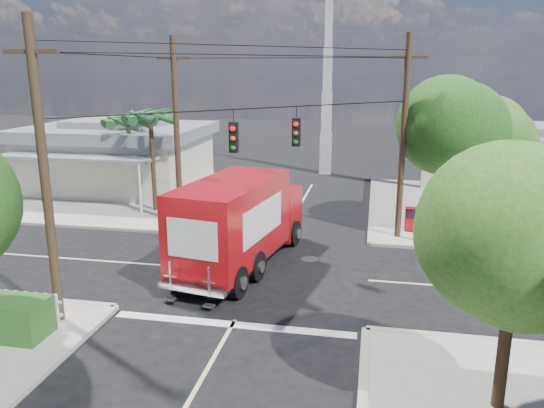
# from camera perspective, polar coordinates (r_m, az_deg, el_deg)

# --- Properties ---
(ground) EXTENTS (120.00, 120.00, 0.00)m
(ground) POSITION_cam_1_polar(r_m,az_deg,el_deg) (20.37, -1.08, -7.39)
(ground) COLOR black
(ground) RESTS_ON ground
(sidewalk_ne) EXTENTS (14.12, 14.12, 0.14)m
(sidewalk_ne) POSITION_cam_1_polar(r_m,az_deg,el_deg) (31.09, 23.46, -0.75)
(sidewalk_ne) COLOR gray
(sidewalk_ne) RESTS_ON ground
(sidewalk_nw) EXTENTS (14.12, 14.12, 0.14)m
(sidewalk_nw) POSITION_cam_1_polar(r_m,az_deg,el_deg) (33.76, -15.44, 1.07)
(sidewalk_nw) COLOR gray
(sidewalk_nw) RESTS_ON ground
(road_markings) EXTENTS (32.00, 32.00, 0.01)m
(road_markings) POSITION_cam_1_polar(r_m,az_deg,el_deg) (19.04, -2.02, -8.99)
(road_markings) COLOR beige
(road_markings) RESTS_ON ground
(building_ne) EXTENTS (11.80, 10.20, 4.50)m
(building_ne) POSITION_cam_1_polar(r_m,az_deg,el_deg) (32.05, 26.29, 3.51)
(building_ne) COLOR beige
(building_ne) RESTS_ON sidewalk_ne
(building_nw) EXTENTS (10.80, 10.20, 4.30)m
(building_nw) POSITION_cam_1_polar(r_m,az_deg,el_deg) (35.24, -16.18, 5.13)
(building_nw) COLOR beige
(building_nw) RESTS_ON sidewalk_nw
(radio_tower) EXTENTS (0.80, 0.80, 17.00)m
(radio_tower) POSITION_cam_1_polar(r_m,az_deg,el_deg) (38.69, 5.94, 11.50)
(radio_tower) COLOR silver
(radio_tower) RESTS_ON ground
(tree_ne_front) EXTENTS (4.21, 4.14, 6.66)m
(tree_ne_front) POSITION_cam_1_polar(r_m,az_deg,el_deg) (25.60, 18.33, 7.42)
(tree_ne_front) COLOR #422D1C
(tree_ne_front) RESTS_ON sidewalk_ne
(tree_ne_back) EXTENTS (3.77, 3.66, 5.82)m
(tree_ne_back) POSITION_cam_1_polar(r_m,az_deg,el_deg) (28.26, 22.96, 6.42)
(tree_ne_back) COLOR #422D1C
(tree_ne_back) RESTS_ON sidewalk_ne
(tree_se) EXTENTS (3.67, 3.54, 5.62)m
(tree_se) POSITION_cam_1_polar(r_m,az_deg,el_deg) (12.17, 24.92, -3.83)
(tree_se) COLOR #422D1C
(tree_se) RESTS_ON sidewalk_se
(palm_nw_front) EXTENTS (3.01, 3.08, 5.59)m
(palm_nw_front) POSITION_cam_1_polar(r_m,az_deg,el_deg) (28.52, -12.95, 8.99)
(palm_nw_front) COLOR #422D1C
(palm_nw_front) RESTS_ON sidewalk_nw
(palm_nw_back) EXTENTS (3.01, 3.08, 5.19)m
(palm_nw_back) POSITION_cam_1_polar(r_m,az_deg,el_deg) (30.75, -15.23, 8.52)
(palm_nw_back) COLOR #422D1C
(palm_nw_back) RESTS_ON sidewalk_nw
(utility_poles) EXTENTS (12.00, 10.68, 9.00)m
(utility_poles) POSITION_cam_1_polar(r_m,az_deg,el_deg) (21.05, -4.47, 6.48)
(utility_poles) COLOR #473321
(utility_poles) RESTS_ON ground
(vending_boxes) EXTENTS (1.90, 0.50, 1.10)m
(vending_boxes) POSITION_cam_1_polar(r_m,az_deg,el_deg) (25.75, 16.20, -1.65)
(vending_boxes) COLOR #A00C17
(vending_boxes) RESTS_ON sidewalk_ne
(delivery_truck) EXTENTS (3.83, 8.48, 3.55)m
(delivery_truck) POSITION_cam_1_polar(r_m,az_deg,el_deg) (20.53, -3.48, -1.92)
(delivery_truck) COLOR black
(delivery_truck) RESTS_ON ground
(parked_car) EXTENTS (5.32, 3.29, 1.37)m
(parked_car) POSITION_cam_1_polar(r_m,az_deg,el_deg) (22.41, 27.00, -5.09)
(parked_car) COLOR silver
(parked_car) RESTS_ON ground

